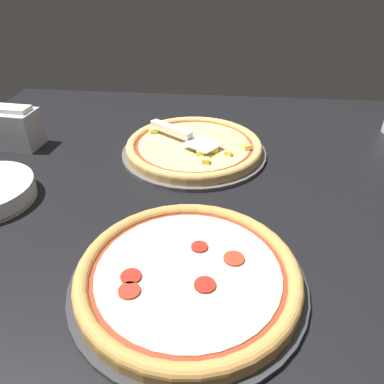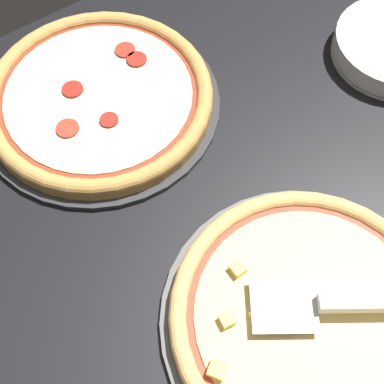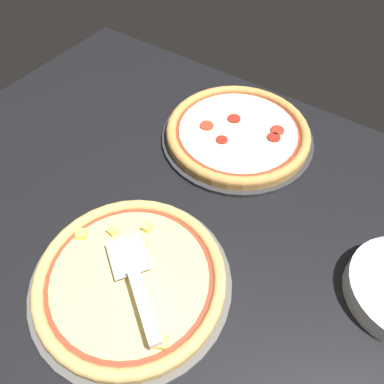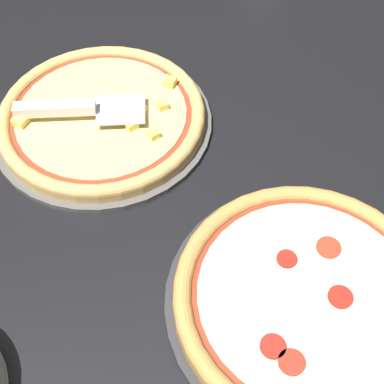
% 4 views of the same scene
% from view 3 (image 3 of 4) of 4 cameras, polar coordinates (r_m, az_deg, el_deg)
% --- Properties ---
extents(ground_plane, '(1.44, 1.19, 0.04)m').
position_cam_3_polar(ground_plane, '(0.80, -3.86, -8.34)').
color(ground_plane, black).
extents(pizza_pan_front, '(0.39, 0.39, 0.01)m').
position_cam_3_polar(pizza_pan_front, '(0.75, -9.28, -13.40)').
color(pizza_pan_front, '#565451').
rests_on(pizza_pan_front, ground_plane).
extents(pizza_front, '(0.36, 0.36, 0.03)m').
position_cam_3_polar(pizza_front, '(0.73, -9.46, -12.78)').
color(pizza_front, '#DBAD60').
rests_on(pizza_front, pizza_pan_front).
extents(pizza_pan_back, '(0.39, 0.39, 0.01)m').
position_cam_3_polar(pizza_pan_back, '(0.99, 6.88, 8.26)').
color(pizza_pan_back, '#2D2D30').
rests_on(pizza_pan_back, ground_plane).
extents(pizza_back, '(0.37, 0.37, 0.03)m').
position_cam_3_polar(pizza_back, '(0.98, 6.99, 9.09)').
color(pizza_back, '#C68E47').
rests_on(pizza_back, pizza_pan_back).
extents(serving_spatula, '(0.21, 0.16, 0.02)m').
position_cam_3_polar(serving_spatula, '(0.68, -7.79, -15.43)').
color(serving_spatula, silver).
rests_on(serving_spatula, pizza_front).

